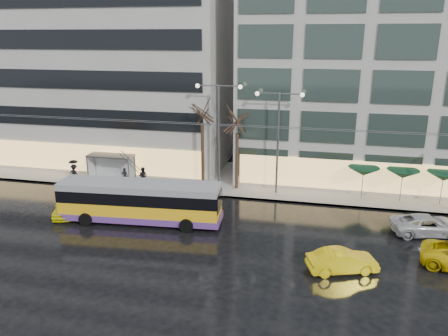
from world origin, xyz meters
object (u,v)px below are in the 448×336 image
(bus_shelter, at_px, (108,161))
(taxi_a, at_px, (67,205))
(street_lamp_near, at_px, (219,123))
(trolleybus, at_px, (140,203))

(bus_shelter, relative_size, taxi_a, 1.04)
(street_lamp_near, xyz_separation_m, taxi_a, (-9.98, -7.77, -5.30))
(trolleybus, bearing_deg, taxi_a, 178.55)
(trolleybus, xyz_separation_m, taxi_a, (-6.02, 0.15, -0.78))
(trolleybus, distance_m, street_lamp_near, 9.95)
(street_lamp_near, bearing_deg, taxi_a, -142.13)
(bus_shelter, bearing_deg, street_lamp_near, 0.63)
(trolleybus, relative_size, taxi_a, 2.93)
(bus_shelter, distance_m, taxi_a, 7.77)
(street_lamp_near, relative_size, taxi_a, 2.24)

